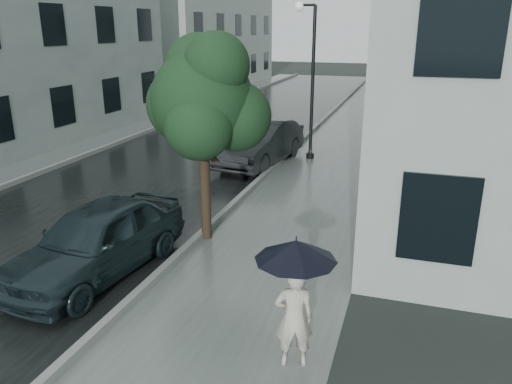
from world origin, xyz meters
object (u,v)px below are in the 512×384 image
(street_tree, at_px, (204,99))
(car_near, at_px, (97,240))
(car_far, at_px, (260,143))
(pedestrian, at_px, (294,318))
(lamp_post, at_px, (309,72))

(street_tree, bearing_deg, car_near, -119.68)
(car_far, bearing_deg, pedestrian, -62.67)
(car_far, bearing_deg, street_tree, -75.70)
(lamp_post, bearing_deg, pedestrian, -75.16)
(pedestrian, xyz_separation_m, lamp_post, (-2.31, 11.47, 2.29))
(lamp_post, bearing_deg, street_tree, -91.05)
(street_tree, distance_m, car_far, 6.88)
(car_near, xyz_separation_m, car_far, (0.55, 8.70, 0.04))
(pedestrian, relative_size, lamp_post, 0.28)
(street_tree, height_order, car_far, street_tree)
(lamp_post, distance_m, car_far, 2.94)
(lamp_post, relative_size, car_far, 1.20)
(street_tree, relative_size, car_far, 1.01)
(pedestrian, distance_m, car_far, 10.87)
(pedestrian, xyz_separation_m, street_tree, (-2.91, 3.82, 2.36))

